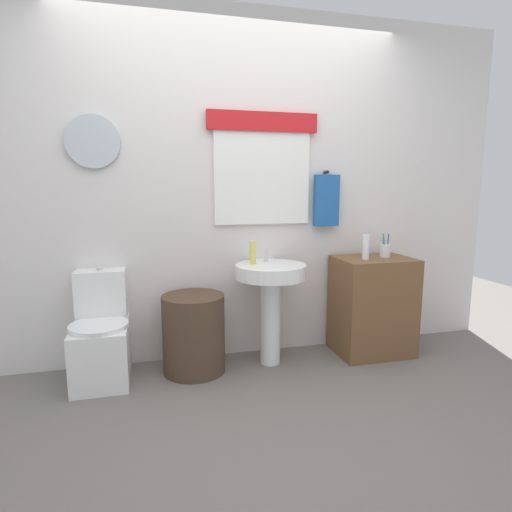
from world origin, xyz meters
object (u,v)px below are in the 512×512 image
pedestal_sink (271,289)px  toilet (101,339)px  laundry_hamper (194,333)px  lotion_bottle (366,247)px  soap_bottle (253,253)px  wooden_cabinet (372,306)px  toothbrush_cup (385,250)px

pedestal_sink → toilet: bearing=178.3°
laundry_hamper → lotion_bottle: lotion_bottle is taller
soap_bottle → lotion_bottle: lotion_bottle is taller
pedestal_sink → lotion_bottle: bearing=-3.1°
toilet → wooden_cabinet: wooden_cabinet is taller
soap_bottle → lotion_bottle: (0.86, -0.09, 0.02)m
wooden_cabinet → toilet: bearing=179.0°
laundry_hamper → soap_bottle: size_ratio=3.34×
pedestal_sink → toothbrush_cup: bearing=1.2°
laundry_hamper → wooden_cabinet: (1.41, 0.00, 0.10)m
laundry_hamper → lotion_bottle: size_ratio=2.95×
wooden_cabinet → lotion_bottle: (-0.10, -0.04, 0.48)m
wooden_cabinet → soap_bottle: soap_bottle is taller
laundry_hamper → pedestal_sink: (0.57, 0.00, 0.29)m
lotion_bottle → toothbrush_cup: bearing=16.5°
laundry_hamper → lotion_bottle: 1.43m
lotion_bottle → toothbrush_cup: lotion_bottle is taller
pedestal_sink → toothbrush_cup: (0.94, 0.02, 0.25)m
toilet → wooden_cabinet: size_ratio=0.99×
laundry_hamper → soap_bottle: 0.72m
toilet → toothbrush_cup: size_ratio=4.09×
laundry_hamper → toothbrush_cup: size_ratio=3.02×
soap_bottle → toothbrush_cup: size_ratio=0.91×
lotion_bottle → toilet: bearing=177.8°
soap_bottle → pedestal_sink: bearing=-22.6°
toilet → lotion_bottle: size_ratio=4.00×
wooden_cabinet → lotion_bottle: lotion_bottle is taller
wooden_cabinet → lotion_bottle: bearing=-158.4°
lotion_bottle → toothbrush_cup: size_ratio=1.02×
pedestal_sink → soap_bottle: 0.30m
pedestal_sink → wooden_cabinet: size_ratio=0.98×
toilet → laundry_hamper: (0.63, -0.03, -0.01)m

